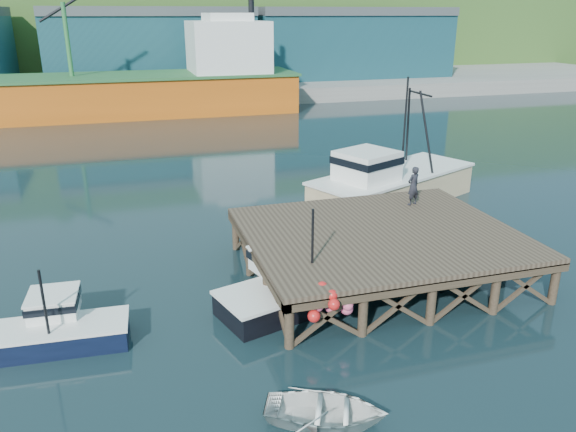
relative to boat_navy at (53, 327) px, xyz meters
name	(u,v)px	position (x,y,z in m)	size (l,w,h in m)	color
ground	(263,289)	(8.32, 1.99, -0.67)	(300.00, 300.00, 0.00)	black
wharf	(381,236)	(13.82, 1.80, 1.27)	(12.00, 10.00, 2.62)	brown
far_quay	(152,84)	(8.32, 71.99, 0.33)	(160.00, 40.00, 2.00)	gray
warehouse_mid	(151,49)	(8.32, 66.99, 5.83)	(28.00, 16.00, 9.00)	#1A4E58
warehouse_right	(344,46)	(38.32, 66.99, 5.83)	(30.00, 16.00, 9.00)	#1A4E58
cargo_ship	(88,88)	(-0.15, 49.99, 2.65)	(55.50, 10.00, 13.75)	#D05C13
hillside	(137,15)	(8.32, 101.99, 10.33)	(220.00, 50.00, 22.00)	#2D511E
boat_navy	(53,327)	(0.00, 0.00, 0.00)	(5.40, 2.99, 3.31)	black
boat_black	(298,284)	(9.46, 0.54, 0.14)	(7.53, 6.24, 4.37)	black
trawler	(390,179)	(18.89, 11.16, 0.94)	(12.37, 8.60, 7.83)	#CDB285
dinghy	(326,412)	(8.02, -6.78, -0.29)	(2.59, 3.62, 0.75)	white
dockworker	(413,186)	(16.99, 4.88, 2.46)	(0.73, 0.48, 2.01)	black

